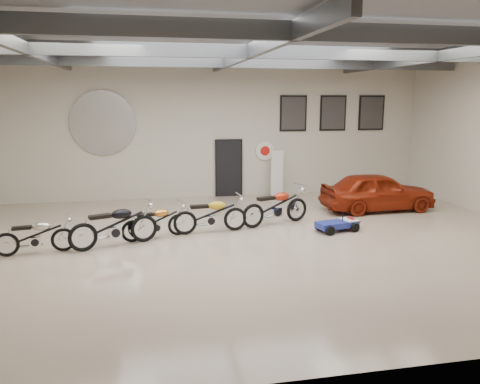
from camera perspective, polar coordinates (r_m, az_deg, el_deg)
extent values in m
cube|color=tan|center=(12.13, 1.10, -6.20)|extent=(16.00, 12.00, 0.01)
cube|color=slate|center=(11.65, 1.20, 17.97)|extent=(16.00, 12.00, 0.01)
cube|color=beige|center=(17.51, -3.05, 7.53)|extent=(16.00, 0.02, 5.00)
cube|color=black|center=(17.70, -1.38, 2.86)|extent=(0.92, 0.08, 2.10)
imported|color=maroon|center=(16.12, 16.42, 0.07)|extent=(1.58, 3.77, 1.27)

